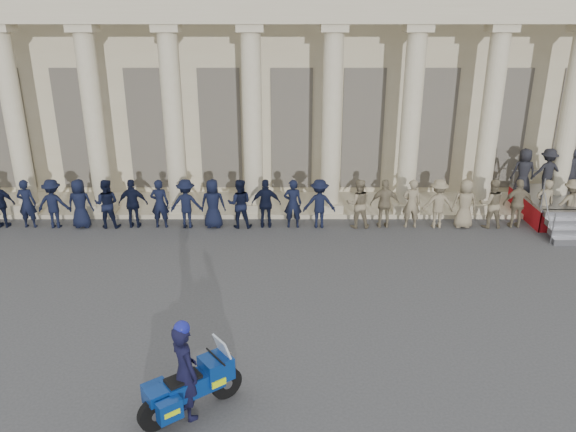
{
  "coord_description": "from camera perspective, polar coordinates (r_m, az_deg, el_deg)",
  "views": [
    {
      "loc": [
        -0.14,
        -10.29,
        6.9
      ],
      "look_at": [
        -0.13,
        3.61,
        1.6
      ],
      "focal_mm": 35.0,
      "sensor_mm": 36.0,
      "label": 1
    }
  ],
  "objects": [
    {
      "name": "building",
      "position": [
        25.15,
        0.31,
        15.46
      ],
      "size": [
        40.0,
        12.5,
        9.0
      ],
      "color": "#BFB18F",
      "rests_on": "ground"
    },
    {
      "name": "rider",
      "position": [
        10.23,
        -10.43,
        -15.11
      ],
      "size": [
        0.75,
        0.79,
        1.92
      ],
      "rotation": [
        0.0,
        0.0,
        2.21
      ],
      "color": "black",
      "rests_on": "ground"
    },
    {
      "name": "officer_rank",
      "position": [
        18.18,
        -3.54,
        1.27
      ],
      "size": [
        22.86,
        0.61,
        1.62
      ],
      "color": "black",
      "rests_on": "ground"
    },
    {
      "name": "motorcycle",
      "position": [
        10.5,
        -9.73,
        -16.61
      ],
      "size": [
        1.71,
        1.45,
        1.3
      ],
      "rotation": [
        0.0,
        0.0,
        0.64
      ],
      "color": "black",
      "rests_on": "ground"
    },
    {
      "name": "ground",
      "position": [
        12.39,
        0.63,
        -12.97
      ],
      "size": [
        90.0,
        90.0,
        0.0
      ],
      "primitive_type": "plane",
      "color": "#3D3D3F",
      "rests_on": "ground"
    }
  ]
}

